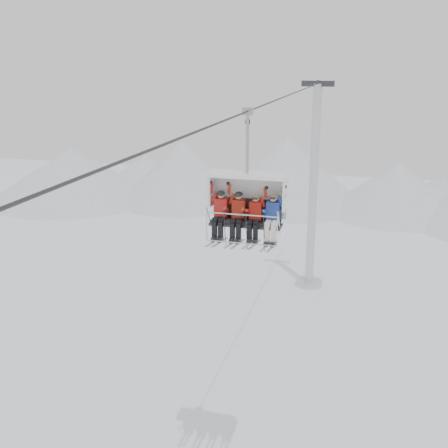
% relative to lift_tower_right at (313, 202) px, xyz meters
% --- Properties ---
extents(ridgeline, '(72.00, 21.00, 7.00)m').
position_rel_lift_tower_right_xyz_m(ridgeline, '(-1.58, 20.05, -2.94)').
color(ridgeline, white).
rests_on(ridgeline, ground).
extents(lift_tower_right, '(2.00, 1.80, 13.48)m').
position_rel_lift_tower_right_xyz_m(lift_tower_right, '(0.00, 0.00, 0.00)').
color(lift_tower_right, silver).
rests_on(lift_tower_right, ground).
extents(haul_cable, '(0.06, 50.00, 0.06)m').
position_rel_lift_tower_right_xyz_m(haul_cable, '(0.00, -22.00, 7.52)').
color(haul_cable, '#2F2F34').
rests_on(haul_cable, lift_tower_left).
extents(chairlift_carrier, '(2.38, 1.17, 3.98)m').
position_rel_lift_tower_right_xyz_m(chairlift_carrier, '(0.00, -19.21, 4.90)').
color(chairlift_carrier, black).
rests_on(chairlift_carrier, haul_cable).
extents(skier_far_left, '(0.41, 1.69, 1.62)m').
position_rel_lift_tower_right_xyz_m(skier_far_left, '(-0.80, -19.51, 4.43)').
color(skier_far_left, red).
rests_on(skier_far_left, chairlift_carrier).
extents(skier_center_left, '(0.41, 1.69, 1.62)m').
position_rel_lift_tower_right_xyz_m(skier_center_left, '(-0.23, -19.51, 4.43)').
color(skier_center_left, '#A82413').
rests_on(skier_center_left, chairlift_carrier).
extents(skier_center_right, '(0.38, 1.69, 1.54)m').
position_rel_lift_tower_right_xyz_m(skier_center_right, '(0.31, -19.52, 4.41)').
color(skier_center_right, '#B61C12').
rests_on(skier_center_right, chairlift_carrier).
extents(skier_far_right, '(0.41, 1.69, 1.62)m').
position_rel_lift_tower_right_xyz_m(skier_far_right, '(0.84, -19.51, 4.43)').
color(skier_far_right, '#233E94').
rests_on(skier_far_right, chairlift_carrier).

